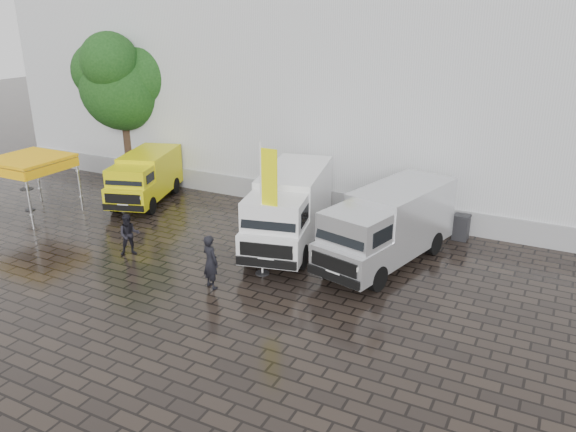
% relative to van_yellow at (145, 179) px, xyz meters
% --- Properties ---
extents(ground, '(120.00, 120.00, 0.00)m').
position_rel_van_yellow_xyz_m(ground, '(9.06, -5.14, -1.18)').
color(ground, black).
rests_on(ground, ground).
extents(exhibition_hall, '(44.00, 16.00, 12.00)m').
position_rel_van_yellow_xyz_m(exhibition_hall, '(11.06, 10.86, 4.82)').
color(exhibition_hall, silver).
rests_on(exhibition_hall, ground).
extents(hall_plinth, '(44.00, 0.15, 1.00)m').
position_rel_van_yellow_xyz_m(hall_plinth, '(11.06, 2.81, -0.68)').
color(hall_plinth, gray).
rests_on(hall_plinth, ground).
extents(van_yellow, '(3.43, 5.45, 2.35)m').
position_rel_van_yellow_xyz_m(van_yellow, '(0.00, 0.00, 0.00)').
color(van_yellow, '#D5CE0B').
rests_on(van_yellow, ground).
extents(van_white, '(3.67, 6.98, 2.88)m').
position_rel_van_yellow_xyz_m(van_white, '(8.59, -1.47, 0.26)').
color(van_white, white).
rests_on(van_white, ground).
extents(van_silver, '(3.66, 6.76, 2.79)m').
position_rel_van_yellow_xyz_m(van_silver, '(12.60, -1.46, 0.22)').
color(van_silver, silver).
rests_on(van_silver, ground).
extents(canopy_tent, '(2.97, 2.97, 2.71)m').
position_rel_van_yellow_xyz_m(canopy_tent, '(-3.35, -3.72, 1.35)').
color(canopy_tent, silver).
rests_on(canopy_tent, ground).
extents(flagpole, '(0.88, 0.50, 4.81)m').
position_rel_van_yellow_xyz_m(flagpole, '(9.15, -4.34, 1.49)').
color(flagpole, black).
rests_on(flagpole, ground).
extents(tree, '(4.56, 4.56, 8.19)m').
position_rel_van_yellow_xyz_m(tree, '(-3.71, 3.14, 4.08)').
color(tree, black).
rests_on(tree, ground).
extents(cocktail_table, '(0.60, 0.60, 1.05)m').
position_rel_van_yellow_xyz_m(cocktail_table, '(-4.14, -3.44, -0.65)').
color(cocktail_table, black).
rests_on(cocktail_table, ground).
extents(wheelie_bin, '(0.65, 0.65, 1.05)m').
position_rel_van_yellow_xyz_m(wheelie_bin, '(14.63, 2.17, -0.65)').
color(wheelie_bin, black).
rests_on(wheelie_bin, ground).
extents(person_front, '(0.81, 0.67, 1.90)m').
position_rel_van_yellow_xyz_m(person_front, '(7.93, -6.02, -0.23)').
color(person_front, black).
rests_on(person_front, ground).
extents(person_tent, '(1.00, 1.00, 1.64)m').
position_rel_van_yellow_xyz_m(person_tent, '(3.61, -5.18, -0.36)').
color(person_tent, black).
rests_on(person_tent, ground).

